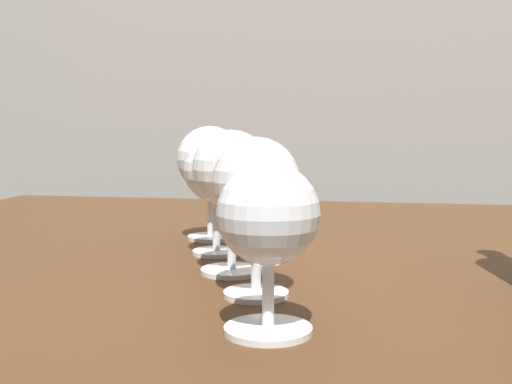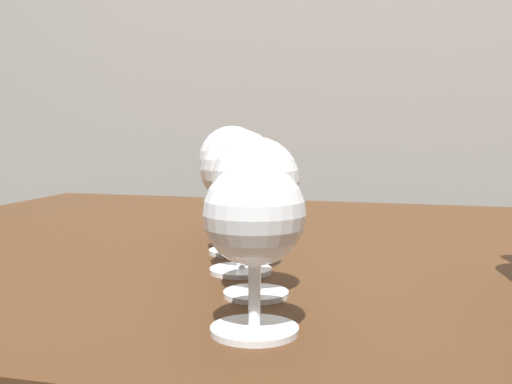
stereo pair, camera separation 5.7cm
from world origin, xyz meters
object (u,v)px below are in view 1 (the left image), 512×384
at_px(wine_glass_port, 256,186).
at_px(wine_glass_chardonnay, 231,173).
at_px(wine_glass_pinot, 210,161).
at_px(wine_glass_cabernet, 268,220).
at_px(wine_glass_rose, 216,172).

distance_m(wine_glass_port, wine_glass_chardonnay, 0.09).
distance_m(wine_glass_port, wine_glass_pinot, 0.29).
xyz_separation_m(wine_glass_cabernet, wine_glass_pinot, (-0.13, 0.37, 0.02)).
bearing_deg(wine_glass_chardonnay, wine_glass_cabernet, -70.31).
xyz_separation_m(wine_glass_port, wine_glass_pinot, (-0.11, 0.27, 0.01)).
height_order(wine_glass_port, wine_glass_chardonnay, wine_glass_chardonnay).
relative_size(wine_glass_cabernet, wine_glass_rose, 0.92).
bearing_deg(wine_glass_cabernet, wine_glass_port, 104.65).
xyz_separation_m(wine_glass_cabernet, wine_glass_rose, (-0.10, 0.28, 0.01)).
xyz_separation_m(wine_glass_port, wine_glass_rose, (-0.08, 0.18, -0.00)).
relative_size(wine_glass_cabernet, wine_glass_port, 0.89).
bearing_deg(wine_glass_pinot, wine_glass_cabernet, -70.20).
xyz_separation_m(wine_glass_chardonnay, wine_glass_pinot, (-0.07, 0.19, 0.00)).
bearing_deg(wine_glass_port, wine_glass_pinot, 111.56).
relative_size(wine_glass_chardonnay, wine_glass_rose, 1.07).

